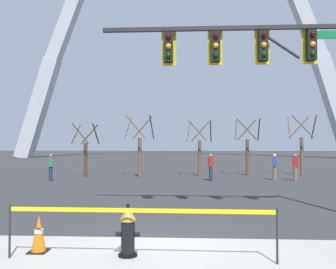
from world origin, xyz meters
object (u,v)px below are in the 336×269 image
(pedestrian_walking_right, at_px, (51,167))
(pedestrian_near_trees, at_px, (211,167))
(traffic_signal_gantry, at_px, (278,68))
(pedestrian_walking_left, at_px, (275,167))
(fire_hydrant, at_px, (128,232))
(traffic_cone_by_hydrant, at_px, (39,234))
(monument_arch, at_px, (183,24))
(pedestrian_standing_center, at_px, (295,167))

(pedestrian_walking_right, xyz_separation_m, pedestrian_near_trees, (9.42, 0.55, 0.00))
(traffic_signal_gantry, distance_m, pedestrian_walking_left, 11.84)
(fire_hydrant, bearing_deg, pedestrian_near_trees, 79.79)
(traffic_cone_by_hydrant, height_order, pedestrian_walking_right, pedestrian_walking_right)
(traffic_signal_gantry, bearing_deg, monument_arch, 93.87)
(fire_hydrant, height_order, pedestrian_near_trees, pedestrian_near_trees)
(traffic_cone_by_hydrant, bearing_deg, pedestrian_standing_center, 56.79)
(fire_hydrant, bearing_deg, pedestrian_walking_left, 66.48)
(fire_hydrant, relative_size, pedestrian_near_trees, 0.62)
(fire_hydrant, bearing_deg, pedestrian_standing_center, 62.40)
(traffic_signal_gantry, xyz_separation_m, pedestrian_standing_center, (3.75, 10.69, -3.59))
(fire_hydrant, bearing_deg, monument_arch, 89.29)
(traffic_signal_gantry, relative_size, pedestrian_walking_right, 4.92)
(monument_arch, distance_m, pedestrian_walking_left, 42.27)
(fire_hydrant, distance_m, pedestrian_standing_center, 16.30)
(traffic_cone_by_hydrant, bearing_deg, fire_hydrant, -4.87)
(traffic_signal_gantry, distance_m, pedestrian_near_trees, 11.05)
(pedestrian_walking_left, height_order, pedestrian_standing_center, same)
(pedestrian_standing_center, distance_m, pedestrian_walking_right, 14.46)
(traffic_cone_by_hydrant, relative_size, pedestrian_walking_left, 0.46)
(pedestrian_walking_left, relative_size, pedestrian_standing_center, 1.00)
(fire_hydrant, height_order, pedestrian_standing_center, pedestrian_standing_center)
(pedestrian_walking_left, distance_m, pedestrian_near_trees, 3.92)
(traffic_signal_gantry, height_order, pedestrian_walking_left, traffic_signal_gantry)
(fire_hydrant, relative_size, traffic_cone_by_hydrant, 1.36)
(monument_arch, height_order, pedestrian_walking_left, monument_arch)
(fire_hydrant, xyz_separation_m, pedestrian_walking_right, (-6.88, 13.57, 0.35))
(fire_hydrant, distance_m, pedestrian_near_trees, 14.35)
(monument_arch, bearing_deg, fire_hydrant, -90.71)
(traffic_cone_by_hydrant, bearing_deg, pedestrian_walking_right, 110.73)
(monument_arch, relative_size, pedestrian_walking_left, 35.32)
(pedestrian_walking_left, bearing_deg, pedestrian_standing_center, -14.21)
(traffic_signal_gantry, height_order, pedestrian_walking_right, traffic_signal_gantry)
(pedestrian_near_trees, bearing_deg, pedestrian_walking_right, -176.67)
(pedestrian_standing_center, distance_m, pedestrian_near_trees, 5.02)
(traffic_signal_gantry, relative_size, monument_arch, 0.14)
(monument_arch, height_order, pedestrian_standing_center, monument_arch)
(pedestrian_near_trees, bearing_deg, traffic_signal_gantry, -83.07)
(pedestrian_walking_left, relative_size, pedestrian_walking_right, 1.00)
(monument_arch, xyz_separation_m, pedestrian_near_trees, (1.91, -36.57, -21.44))
(pedestrian_standing_center, bearing_deg, fire_hydrant, -117.60)
(traffic_cone_by_hydrant, height_order, pedestrian_walking_left, pedestrian_walking_left)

